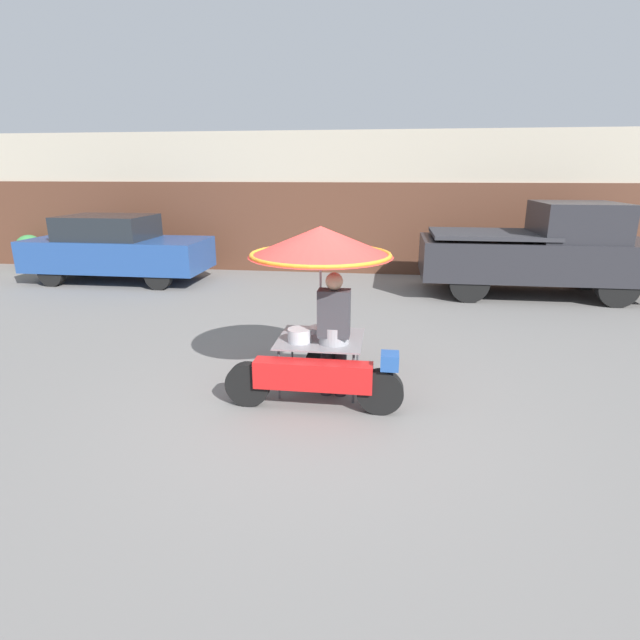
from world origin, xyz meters
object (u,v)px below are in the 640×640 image
(vendor_person, at_px, (334,329))
(potted_plant, at_px, (30,250))
(parked_car, at_px, (116,248))
(pickup_truck, at_px, (541,251))
(vendor_motorcycle_cart, at_px, (320,267))

(vendor_person, bearing_deg, potted_plant, 142.77)
(parked_car, distance_m, pickup_truck, 9.99)
(vendor_person, relative_size, pickup_truck, 0.32)
(vendor_person, bearing_deg, parked_car, 135.91)
(potted_plant, bearing_deg, vendor_motorcycle_cart, -37.25)
(vendor_motorcycle_cart, bearing_deg, vendor_person, -36.32)
(pickup_truck, relative_size, potted_plant, 5.15)
(vendor_person, xyz_separation_m, potted_plant, (-9.47, 7.20, -0.33))
(parked_car, relative_size, pickup_truck, 0.90)
(vendor_person, xyz_separation_m, parked_car, (-6.08, 5.89, -0.03))
(parked_car, relative_size, potted_plant, 4.63)
(pickup_truck, bearing_deg, vendor_motorcycle_cart, -125.95)
(pickup_truck, height_order, potted_plant, pickup_truck)
(vendor_motorcycle_cart, relative_size, parked_car, 0.47)
(vendor_person, height_order, pickup_truck, pickup_truck)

